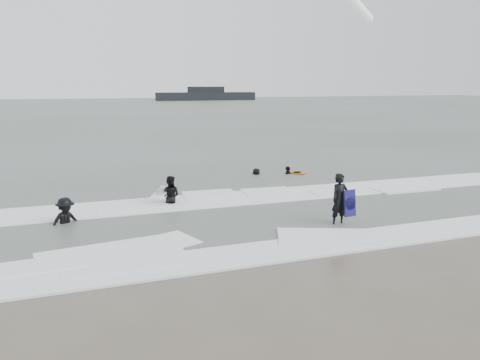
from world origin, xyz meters
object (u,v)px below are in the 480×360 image
object	(u,v)px
surfer_wading	(170,204)
surfer_right_near	(288,175)
surfer_right_far	(256,175)
vessel_horizon	(206,95)
surfer_centre	(339,225)
surfer_breaker	(66,225)

from	to	relation	value
surfer_wading	surfer_right_near	bearing A→B (deg)	-123.30
surfer_right_near	surfer_right_far	distance (m)	1.80
vessel_horizon	surfer_centre	bearing A→B (deg)	-102.69
surfer_centre	vessel_horizon	xyz separation A→B (m)	(29.27, 130.00, 1.56)
vessel_horizon	surfer_breaker	bearing A→B (deg)	-106.95
surfer_wading	surfer_right_near	xyz separation A→B (m)	(7.52, 4.45, 0.00)
surfer_right_far	surfer_right_near	bearing A→B (deg)	135.18
surfer_centre	surfer_wading	bearing A→B (deg)	127.71
surfer_breaker	surfer_right_far	distance (m)	11.91
surfer_wading	surfer_breaker	size ratio (longest dim) A/B	0.96
surfer_centre	surfer_right_far	distance (m)	9.87
surfer_centre	surfer_wading	distance (m)	7.21
surfer_breaker	vessel_horizon	world-z (taller)	vessel_horizon
surfer_breaker	surfer_right_near	world-z (taller)	surfer_breaker
surfer_centre	surfer_right_far	xyz separation A→B (m)	(0.55, 9.85, 0.00)
vessel_horizon	surfer_wading	bearing A→B (deg)	-105.42
surfer_wading	surfer_breaker	distance (m)	4.48
surfer_wading	surfer_right_near	world-z (taller)	surfer_wading
surfer_wading	vessel_horizon	size ratio (longest dim) A/B	0.06
surfer_breaker	surfer_centre	bearing A→B (deg)	-46.81
surfer_wading	vessel_horizon	distance (m)	129.72
surfer_right_near	vessel_horizon	distance (m)	123.58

